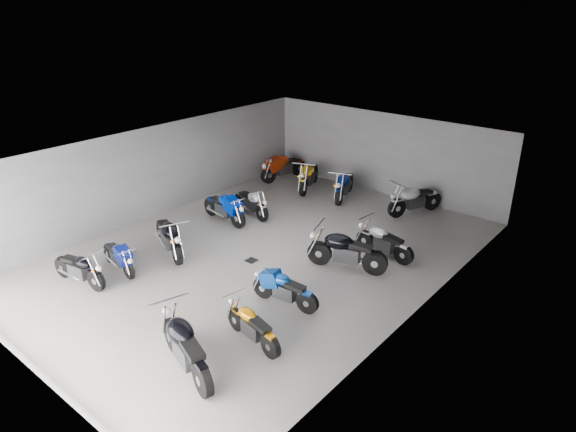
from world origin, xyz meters
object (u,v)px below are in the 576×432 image
(motorcycle_left_a, at_px, (79,268))
(motorcycle_back_a, at_px, (283,167))
(motorcycle_back_b, at_px, (309,176))
(motorcycle_left_c, at_px, (169,236))
(motorcycle_back_e, at_px, (414,199))
(motorcycle_back_c, at_px, (344,185))
(motorcycle_right_f, at_px, (384,242))
(drain_grate, at_px, (251,260))
(motorcycle_left_e, at_px, (225,208))
(motorcycle_left_f, at_px, (251,202))
(motorcycle_right_c, at_px, (284,289))
(motorcycle_right_e, at_px, (346,251))
(motorcycle_right_b, at_px, (252,326))
(motorcycle_right_a, at_px, (185,347))
(motorcycle_left_b, at_px, (119,256))

(motorcycle_left_a, xyz_separation_m, motorcycle_back_a, (-1.36, 10.15, 0.08))
(motorcycle_back_b, bearing_deg, motorcycle_left_a, 66.15)
(motorcycle_left_c, height_order, motorcycle_back_e, motorcycle_left_c)
(motorcycle_left_a, distance_m, motorcycle_back_c, 10.14)
(motorcycle_right_f, height_order, motorcycle_back_c, motorcycle_back_c)
(motorcycle_back_b, height_order, motorcycle_back_e, motorcycle_back_b)
(motorcycle_left_a, bearing_deg, drain_grate, 138.49)
(motorcycle_left_e, height_order, motorcycle_back_a, motorcycle_back_a)
(motorcycle_left_f, bearing_deg, motorcycle_left_e, -2.96)
(motorcycle_right_f, bearing_deg, motorcycle_left_a, 145.78)
(motorcycle_left_e, bearing_deg, motorcycle_back_c, 162.86)
(motorcycle_right_c, height_order, motorcycle_right_f, motorcycle_right_f)
(motorcycle_left_a, xyz_separation_m, motorcycle_right_e, (5.08, 5.30, 0.09))
(motorcycle_left_a, relative_size, motorcycle_left_f, 0.98)
(motorcycle_left_e, relative_size, motorcycle_back_e, 1.00)
(motorcycle_right_b, relative_size, motorcycle_back_b, 0.82)
(motorcycle_right_e, bearing_deg, drain_grate, 101.22)
(motorcycle_left_c, height_order, motorcycle_back_c, motorcycle_left_c)
(motorcycle_left_c, relative_size, motorcycle_back_e, 1.04)
(drain_grate, bearing_deg, motorcycle_back_a, 122.84)
(motorcycle_left_a, relative_size, motorcycle_right_a, 0.85)
(motorcycle_right_b, bearing_deg, drain_grate, 54.33)
(motorcycle_left_b, xyz_separation_m, motorcycle_back_b, (0.03, 8.80, 0.13))
(motorcycle_left_e, xyz_separation_m, motorcycle_left_f, (0.31, 1.01, -0.03))
(drain_grate, bearing_deg, motorcycle_right_e, 29.28)
(motorcycle_left_c, distance_m, motorcycle_left_e, 2.79)
(motorcycle_right_a, bearing_deg, motorcycle_left_b, 89.88)
(motorcycle_left_e, bearing_deg, motorcycle_back_e, 141.68)
(drain_grate, distance_m, motorcycle_back_c, 6.10)
(motorcycle_left_e, bearing_deg, motorcycle_right_b, 57.25)
(motorcycle_right_c, relative_size, motorcycle_back_c, 0.86)
(motorcycle_right_c, bearing_deg, motorcycle_left_c, 83.31)
(motorcycle_right_a, bearing_deg, motorcycle_left_e, 58.16)
(motorcycle_left_a, xyz_separation_m, motorcycle_left_f, (0.27, 6.47, 0.01))
(motorcycle_right_c, xyz_separation_m, motorcycle_back_e, (-0.25, 7.54, 0.09))
(drain_grate, height_order, motorcycle_left_c, motorcycle_left_c)
(motorcycle_right_f, bearing_deg, motorcycle_back_b, 63.99)
(motorcycle_left_b, xyz_separation_m, motorcycle_right_b, (5.21, 0.00, 0.00))
(motorcycle_back_c, bearing_deg, motorcycle_right_f, 117.91)
(motorcycle_left_e, xyz_separation_m, motorcycle_back_a, (-1.31, 4.69, 0.04))
(motorcycle_left_c, bearing_deg, motorcycle_back_c, -169.02)
(motorcycle_left_a, distance_m, motorcycle_left_e, 5.46)
(motorcycle_left_e, distance_m, motorcycle_back_b, 4.46)
(motorcycle_left_a, bearing_deg, motorcycle_left_b, 164.06)
(motorcycle_right_c, distance_m, motorcycle_right_f, 3.98)
(motorcycle_right_e, relative_size, motorcycle_back_e, 1.06)
(drain_grate, bearing_deg, motorcycle_right_b, -46.11)
(motorcycle_left_a, distance_m, motorcycle_right_b, 5.48)
(motorcycle_left_e, height_order, motorcycle_back_b, motorcycle_back_b)
(motorcycle_left_c, bearing_deg, motorcycle_back_a, -144.22)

